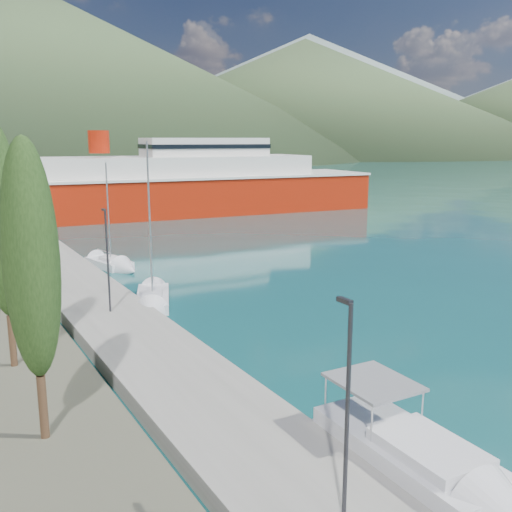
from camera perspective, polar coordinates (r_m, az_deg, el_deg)
ground at (r=138.14m, az=-22.93°, el=6.23°), size 1400.00×1400.00×0.00m
quay at (r=44.69m, az=-18.04°, el=-2.39°), size 5.00×88.00×0.80m
hills_far at (r=657.65m, az=-17.15°, el=16.93°), size 1480.00×900.00×180.00m
hills_near at (r=407.76m, az=-14.27°, el=16.67°), size 1010.00×520.00×115.00m
lamp_posts at (r=34.67m, az=-14.92°, el=0.09°), size 0.15×45.82×6.06m
motor_cruiser at (r=19.10m, az=18.60°, el=-21.33°), size 3.01×9.52×3.49m
sailboat_near at (r=36.91m, az=-10.35°, el=-5.09°), size 4.88×8.18×11.47m
sailboat_mid at (r=49.20m, az=-13.57°, el=-1.03°), size 3.54×6.90×9.69m
ferry at (r=84.21m, az=-9.14°, el=6.73°), size 64.31×19.48×12.57m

